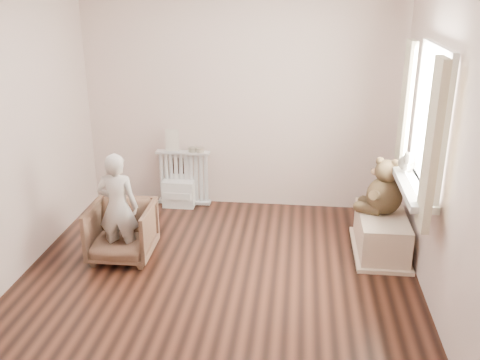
# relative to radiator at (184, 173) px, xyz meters

# --- Properties ---
(floor) EXTENTS (3.60, 3.60, 0.01)m
(floor) POSITION_rel_radiator_xyz_m (0.67, -1.68, -0.39)
(floor) COLOR black
(floor) RESTS_ON ground
(back_wall) EXTENTS (3.60, 0.02, 2.60)m
(back_wall) POSITION_rel_radiator_xyz_m (0.67, 0.12, 0.91)
(back_wall) COLOR beige
(back_wall) RESTS_ON ground
(front_wall) EXTENTS (3.60, 0.02, 2.60)m
(front_wall) POSITION_rel_radiator_xyz_m (0.67, -3.48, 0.91)
(front_wall) COLOR beige
(front_wall) RESTS_ON ground
(left_wall) EXTENTS (0.02, 3.60, 2.60)m
(left_wall) POSITION_rel_radiator_xyz_m (-1.13, -1.68, 0.91)
(left_wall) COLOR beige
(left_wall) RESTS_ON ground
(right_wall) EXTENTS (0.02, 3.60, 2.60)m
(right_wall) POSITION_rel_radiator_xyz_m (2.47, -1.68, 0.91)
(right_wall) COLOR beige
(right_wall) RESTS_ON ground
(window) EXTENTS (0.03, 0.90, 1.10)m
(window) POSITION_rel_radiator_xyz_m (2.43, -1.38, 1.06)
(window) COLOR white
(window) RESTS_ON right_wall
(window_sill) EXTENTS (0.22, 1.10, 0.06)m
(window_sill) POSITION_rel_radiator_xyz_m (2.34, -1.38, 0.48)
(window_sill) COLOR silver
(window_sill) RESTS_ON right_wall
(curtain_left) EXTENTS (0.06, 0.26, 1.30)m
(curtain_left) POSITION_rel_radiator_xyz_m (2.32, -1.95, 1.00)
(curtain_left) COLOR beige
(curtain_left) RESTS_ON right_wall
(curtain_right) EXTENTS (0.06, 0.26, 1.30)m
(curtain_right) POSITION_rel_radiator_xyz_m (2.32, -0.81, 1.00)
(curtain_right) COLOR beige
(curtain_right) RESTS_ON right_wall
(radiator) EXTENTS (0.63, 0.12, 0.66)m
(radiator) POSITION_rel_radiator_xyz_m (0.00, 0.00, 0.00)
(radiator) COLOR silver
(radiator) RESTS_ON floor
(paper_doll) EXTENTS (0.16, 0.01, 0.26)m
(paper_doll) POSITION_rel_radiator_xyz_m (-0.12, 0.00, 0.41)
(paper_doll) COLOR beige
(paper_doll) RESTS_ON radiator
(tin_a) EXTENTS (0.09, 0.09, 0.05)m
(tin_a) POSITION_rel_radiator_xyz_m (0.11, 0.00, 0.30)
(tin_a) COLOR #A59E8C
(tin_a) RESTS_ON radiator
(tin_b) EXTENTS (0.09, 0.09, 0.05)m
(tin_b) POSITION_rel_radiator_xyz_m (0.21, 0.00, 0.30)
(tin_b) COLOR #A59E8C
(tin_b) RESTS_ON radiator
(toy_vanity) EXTENTS (0.37, 0.27, 0.59)m
(toy_vanity) POSITION_rel_radiator_xyz_m (-0.05, -0.03, -0.11)
(toy_vanity) COLOR silver
(toy_vanity) RESTS_ON floor
(armchair) EXTENTS (0.60, 0.62, 0.55)m
(armchair) POSITION_rel_radiator_xyz_m (-0.31, -1.37, -0.12)
(armchair) COLOR brown
(armchair) RESTS_ON floor
(child) EXTENTS (0.39, 0.26, 1.06)m
(child) POSITION_rel_radiator_xyz_m (-0.31, -1.42, 0.16)
(child) COLOR beige
(child) RESTS_ON armchair
(toy_bench) EXTENTS (0.45, 0.85, 0.40)m
(toy_bench) POSITION_rel_radiator_xyz_m (2.19, -0.97, -0.19)
(toy_bench) COLOR beige
(toy_bench) RESTS_ON floor
(teddy_bear) EXTENTS (0.54, 0.48, 0.55)m
(teddy_bear) POSITION_rel_radiator_xyz_m (2.19, -0.91, 0.28)
(teddy_bear) COLOR #322516
(teddy_bear) RESTS_ON toy_bench
(plush_cat) EXTENTS (0.18, 0.26, 0.21)m
(plush_cat) POSITION_rel_radiator_xyz_m (2.33, -1.09, 0.61)
(plush_cat) COLOR slate
(plush_cat) RESTS_ON window_sill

